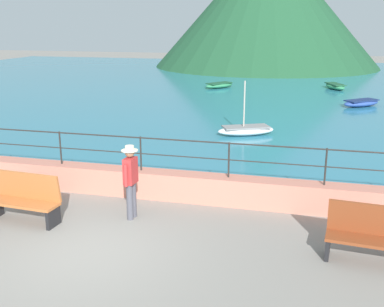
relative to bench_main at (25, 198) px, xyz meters
The scene contains 13 objects.
ground_plane 2.34m from the bench_main, 27.08° to the right, with size 120.00×120.00×0.00m, color gray.
promenade_wall 2.97m from the bench_main, 46.94° to the left, with size 20.00×0.56×0.70m, color tan.
railing 3.06m from the bench_main, 46.94° to the left, with size 18.44×0.04×0.90m.
lake_water 24.89m from the bench_main, 85.34° to the left, with size 64.00×44.32×0.06m, color teal.
hill_main 40.64m from the bench_main, 87.94° to the left, with size 22.49×22.49×12.56m, color #1E4C2D.
bench_main is the anchor object (origin of this frame).
bench_far 7.48m from the bench_main, ahead, with size 1.75×0.72×1.13m.
person_walking 2.45m from the bench_main, 17.51° to the left, with size 0.38×0.57×1.75m.
bollard 1.63m from the bench_main, 118.35° to the left, with size 0.24×0.24×0.54m, color #4C4C51.
boat_0 10.13m from the bench_main, 68.12° to the left, with size 2.46×1.82×2.16m.
boat_1 19.57m from the bench_main, 63.06° to the left, with size 2.33×2.19×0.36m.
boat_3 25.33m from the bench_main, 72.10° to the left, with size 1.68×2.47×0.36m.
boat_4 22.71m from the bench_main, 89.77° to the left, with size 2.11×2.38×0.36m.
Camera 1 is at (4.12, -7.62, 4.42)m, focal length 43.42 mm.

